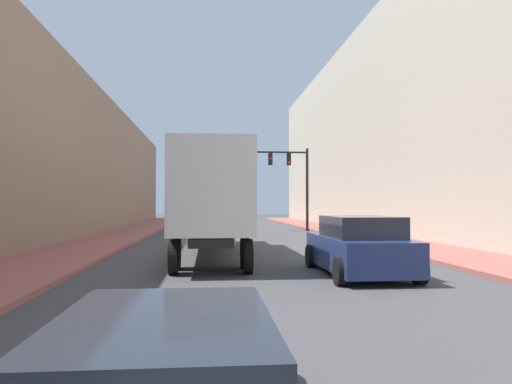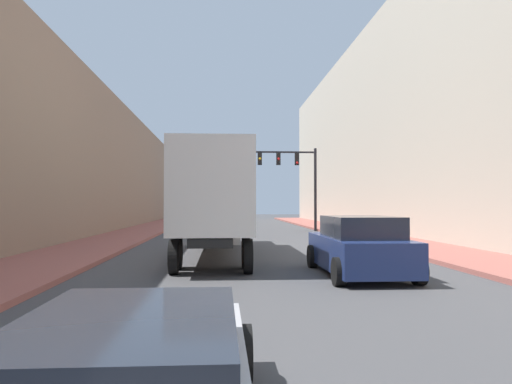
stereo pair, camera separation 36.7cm
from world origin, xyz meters
TOP-DOWN VIEW (x-y plane):
  - sidewalk_right at (7.26, 30.00)m, footprint 3.44×80.00m
  - sidewalk_left at (-7.26, 30.00)m, footprint 3.44×80.00m
  - building_right at (11.98, 30.00)m, footprint 6.00×80.00m
  - building_left at (-11.98, 30.00)m, footprint 6.00×80.00m
  - semi_truck at (-1.81, 22.46)m, footprint 2.40×13.68m
  - suv_car at (2.32, 16.33)m, footprint 2.24×4.83m
  - traffic_signal_gantry at (3.89, 39.17)m, footprint 5.62×0.35m

SIDE VIEW (x-z plane):
  - sidewalk_right at x=7.26m, z-range 0.00..0.15m
  - sidewalk_left at x=-7.26m, z-range 0.00..0.15m
  - suv_car at x=2.32m, z-range -0.04..1.62m
  - semi_truck at x=-1.81m, z-range 0.28..4.12m
  - traffic_signal_gantry at x=3.89m, z-range 1.30..7.44m
  - building_left at x=-11.98m, z-range 0.00..9.65m
  - building_right at x=11.98m, z-range 0.00..15.06m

